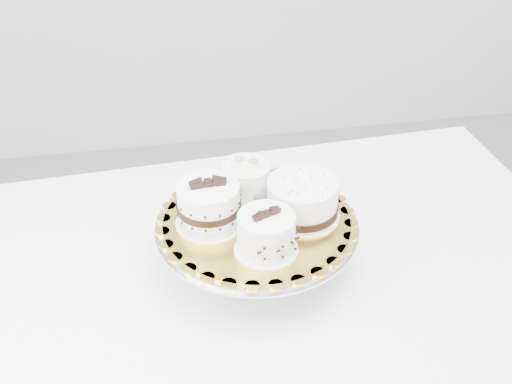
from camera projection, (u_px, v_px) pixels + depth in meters
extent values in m
cube|color=white|center=(277.00, 271.00, 1.19)|extent=(1.21, 0.84, 0.04)
cube|color=white|center=(28.00, 329.00, 1.57)|extent=(0.05, 0.05, 0.71)
cube|color=white|center=(429.00, 261.00, 1.78)|extent=(0.05, 0.05, 0.71)
cylinder|color=gray|center=(257.00, 261.00, 1.17)|extent=(0.16, 0.16, 0.01)
cylinder|color=gray|center=(257.00, 246.00, 1.15)|extent=(0.11, 0.11, 0.09)
cylinder|color=silver|center=(257.00, 224.00, 1.13)|extent=(0.35, 0.35, 0.01)
cylinder|color=silver|center=(257.00, 226.00, 1.13)|extent=(0.36, 0.36, 0.00)
cylinder|color=orange|center=(257.00, 221.00, 1.12)|extent=(0.40, 0.40, 0.00)
cylinder|color=white|center=(266.00, 249.00, 1.05)|extent=(0.11, 0.11, 0.00)
cylinder|color=white|center=(266.00, 233.00, 1.03)|extent=(0.12, 0.12, 0.07)
cylinder|color=white|center=(210.00, 222.00, 1.11)|extent=(0.12, 0.12, 0.00)
cylinder|color=white|center=(209.00, 204.00, 1.09)|extent=(0.11, 0.11, 0.07)
cylinder|color=silver|center=(210.00, 217.00, 1.11)|extent=(0.11, 0.11, 0.02)
cylinder|color=black|center=(209.00, 205.00, 1.09)|extent=(0.11, 0.11, 0.01)
cylinder|color=white|center=(246.00, 194.00, 1.18)|extent=(0.10, 0.10, 0.00)
cylinder|color=white|center=(246.00, 180.00, 1.16)|extent=(0.11, 0.11, 0.06)
cylinder|color=white|center=(301.00, 214.00, 1.13)|extent=(0.13, 0.13, 0.00)
cylinder|color=white|center=(302.00, 198.00, 1.11)|extent=(0.16, 0.16, 0.07)
cylinder|color=black|center=(302.00, 207.00, 1.12)|extent=(0.13, 0.13, 0.01)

